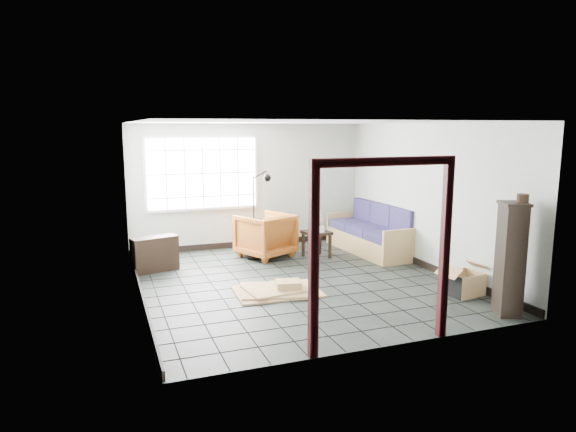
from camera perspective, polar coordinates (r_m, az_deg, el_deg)
name	(u,v)px	position (r m, az deg, el deg)	size (l,w,h in m)	color
ground	(296,281)	(8.57, 0.94, -7.27)	(5.50, 5.50, 0.00)	black
room_shell	(296,180)	(8.26, 0.90, 3.99)	(5.02, 5.52, 2.61)	#A6ABA4
window_panel	(202,173)	(10.56, -9.48, 4.70)	(2.32, 0.08, 1.52)	silver
doorway_trim	(383,230)	(5.87, 10.55, -1.55)	(1.80, 0.08, 2.20)	#340B0F
futon_sofa	(373,235)	(10.64, 9.41, -2.05)	(0.97, 2.25, 0.98)	#916641
armchair	(265,233)	(10.06, -2.55, -1.91)	(0.92, 0.86, 0.95)	#933615
side_table	(317,236)	(10.02, 3.19, -2.21)	(0.53, 0.53, 0.52)	black
table_lamp	(316,216)	(9.92, 3.08, -0.02)	(0.33, 0.33, 0.43)	black
projector	(317,229)	(9.96, 3.28, -1.47)	(0.32, 0.29, 0.09)	silver
floor_lamp	(260,212)	(9.82, -3.08, 0.42)	(0.47, 0.30, 1.72)	black
console_shelf	(155,254)	(9.40, -14.58, -4.10)	(0.85, 0.51, 0.62)	black
tall_shelf	(510,258)	(7.53, 23.46, -4.32)	(0.46, 0.51, 1.55)	black
pot	(523,198)	(7.37, 24.63, 1.79)	(0.20, 0.20, 0.11)	black
open_box	(464,284)	(8.32, 18.93, -7.11)	(0.88, 0.51, 0.47)	#A37A4F
cardboard_pile	(279,289)	(8.01, -1.01, -8.15)	(1.34, 1.09, 0.19)	#A37A4F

